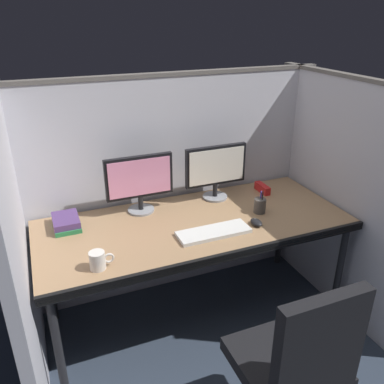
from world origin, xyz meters
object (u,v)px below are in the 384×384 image
object	(u,v)px
computer_mouse	(256,222)
monitor_right	(216,169)
keyboard_main	(214,232)
pen_cup	(260,205)
monitor_left	(139,180)
red_stapler	(262,188)
coffee_mug	(98,260)
book_stack	(66,222)
desk	(196,230)

from	to	relation	value
computer_mouse	monitor_right	bearing A→B (deg)	98.44
keyboard_main	pen_cup	xyz separation A→B (m)	(0.39, 0.14, 0.04)
monitor_left	pen_cup	distance (m)	0.78
red_stapler	coffee_mug	xyz separation A→B (m)	(-1.25, -0.49, 0.02)
monitor_right	pen_cup	xyz separation A→B (m)	(0.17, -0.31, -0.17)
red_stapler	pen_cup	bearing A→B (deg)	-124.46
keyboard_main	pen_cup	bearing A→B (deg)	19.28
computer_mouse	pen_cup	size ratio (longest dim) A/B	0.62
computer_mouse	coffee_mug	world-z (taller)	coffee_mug
book_stack	red_stapler	world-z (taller)	book_stack
monitor_right	monitor_left	bearing A→B (deg)	-179.94
keyboard_main	coffee_mug	world-z (taller)	coffee_mug
pen_cup	red_stapler	bearing A→B (deg)	55.54
monitor_right	book_stack	size ratio (longest dim) A/B	1.96
desk	monitor_left	world-z (taller)	monitor_left
keyboard_main	monitor_left	bearing A→B (deg)	125.12
monitor_right	keyboard_main	bearing A→B (deg)	-116.19
keyboard_main	computer_mouse	xyz separation A→B (m)	(0.28, -0.00, 0.01)
computer_mouse	pen_cup	bearing A→B (deg)	52.72
red_stapler	desk	bearing A→B (deg)	-158.59
desk	book_stack	world-z (taller)	book_stack
coffee_mug	pen_cup	xyz separation A→B (m)	(1.07, 0.23, 0.00)
coffee_mug	monitor_left	bearing A→B (deg)	55.27
computer_mouse	monitor_left	bearing A→B (deg)	143.26
book_stack	red_stapler	xyz separation A→B (m)	(1.35, -0.00, -0.00)
monitor_right	red_stapler	bearing A→B (deg)	-6.18
desk	red_stapler	world-z (taller)	red_stapler
desk	computer_mouse	size ratio (longest dim) A/B	19.79
monitor_left	desk	bearing A→B (deg)	-46.32
monitor_right	computer_mouse	bearing A→B (deg)	-81.56
book_stack	computer_mouse	bearing A→B (deg)	-20.97
monitor_right	red_stapler	xyz separation A→B (m)	(0.35, -0.04, -0.19)
computer_mouse	red_stapler	world-z (taller)	red_stapler
keyboard_main	monitor_right	bearing A→B (deg)	63.81
book_stack	pen_cup	world-z (taller)	pen_cup
desk	monitor_left	xyz separation A→B (m)	(-0.27, 0.28, 0.27)
red_stapler	coffee_mug	distance (m)	1.35
red_stapler	computer_mouse	bearing A→B (deg)	-125.44
monitor_left	keyboard_main	world-z (taller)	monitor_left
desk	computer_mouse	distance (m)	0.37
monitor_right	coffee_mug	world-z (taller)	monitor_right
book_stack	coffee_mug	distance (m)	0.51
coffee_mug	pen_cup	distance (m)	1.09
monitor_left	computer_mouse	distance (m)	0.77
book_stack	monitor_left	bearing A→B (deg)	4.30
monitor_left	monitor_right	size ratio (longest dim) A/B	1.00
monitor_left	book_stack	world-z (taller)	monitor_left
monitor_left	pen_cup	bearing A→B (deg)	-23.66
monitor_right	coffee_mug	xyz separation A→B (m)	(-0.90, -0.53, -0.17)
desk	pen_cup	bearing A→B (deg)	-3.55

